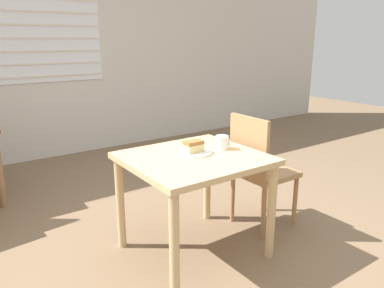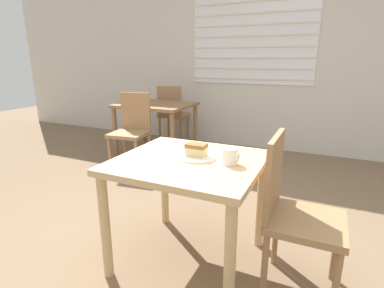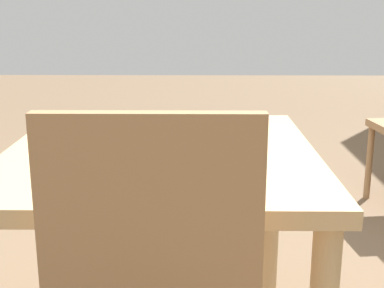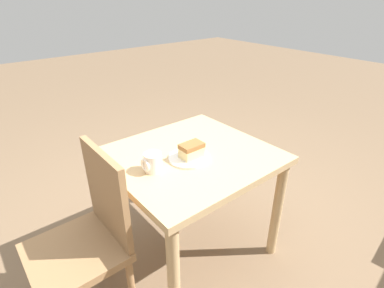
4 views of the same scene
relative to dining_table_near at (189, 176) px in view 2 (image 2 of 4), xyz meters
The scene contains 10 objects.
ground_plane 0.62m from the dining_table_near, 110.01° to the right, with size 14.00×14.00×0.00m, color #7A6047.
wall_back 3.02m from the dining_table_near, 90.85° to the left, with size 10.00×0.10×2.80m.
dining_table_near is the anchor object (origin of this frame).
dining_table_far 2.42m from the dining_table_near, 126.36° to the left, with size 0.99×0.80×0.73m.
chair_near_window 0.65m from the dining_table_near, ahead, with size 0.42×0.42×0.93m.
chair_far_corner 1.96m from the dining_table_near, 136.38° to the left, with size 0.46×0.46×0.93m.
chair_far_opposite 2.96m from the dining_table_near, 120.45° to the left, with size 0.46×0.46×0.93m.
plate 0.13m from the dining_table_near, 45.18° to the left, with size 0.23×0.23×0.01m.
cake_slice 0.17m from the dining_table_near, 58.48° to the left, with size 0.13×0.08×0.08m.
coffee_mug 0.31m from the dining_table_near, ahead, with size 0.10×0.09×0.10m.
Camera 2 is at (0.80, -1.48, 1.32)m, focal length 28.00 mm.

